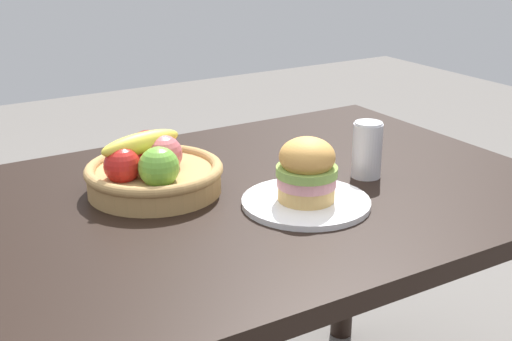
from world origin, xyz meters
TOP-DOWN VIEW (x-y plane):
  - dining_table at (0.00, 0.00)m, footprint 1.40×0.90m
  - plate at (0.11, -0.12)m, footprint 0.26×0.26m
  - sandwich at (0.11, -0.12)m, footprint 0.12×0.12m
  - soda_can at (0.32, -0.06)m, footprint 0.07×0.07m
  - fruit_basket at (-0.12, 0.10)m, footprint 0.29×0.29m

SIDE VIEW (x-z plane):
  - dining_table at x=0.00m, z-range 0.27..1.02m
  - plate at x=0.11m, z-range 0.75..0.76m
  - fruit_basket at x=-0.12m, z-range 0.73..0.87m
  - soda_can at x=0.32m, z-range 0.75..0.88m
  - sandwich at x=0.11m, z-range 0.76..0.89m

